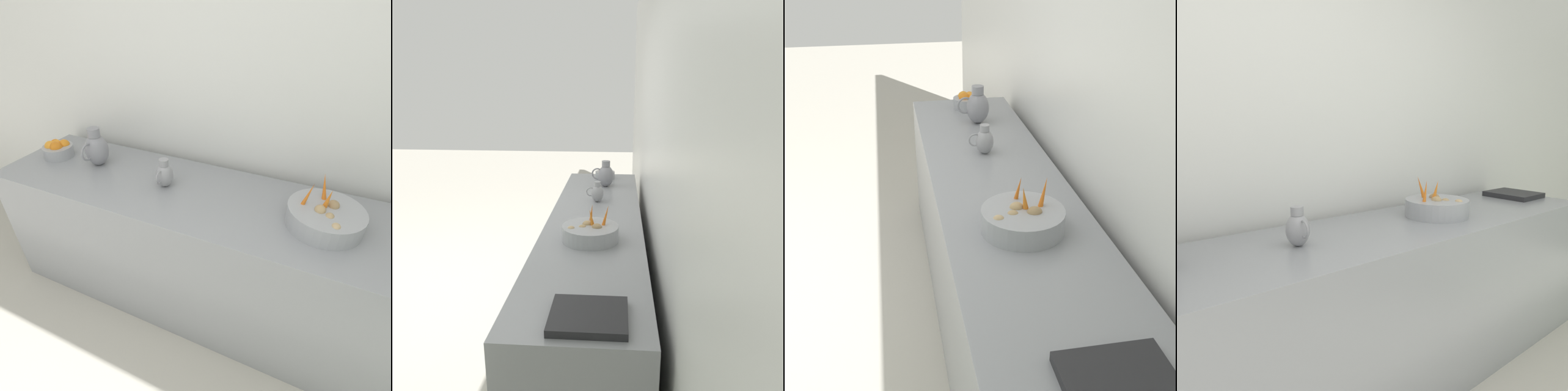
% 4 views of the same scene
% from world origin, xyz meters
% --- Properties ---
extents(tile_wall_left, '(0.10, 9.23, 3.00)m').
position_xyz_m(tile_wall_left, '(-1.95, 0.68, 1.50)').
color(tile_wall_left, white).
rests_on(tile_wall_left, ground_plane).
extents(prep_counter, '(0.70, 3.10, 0.90)m').
position_xyz_m(prep_counter, '(-1.49, 0.18, 0.45)').
color(prep_counter, gray).
rests_on(prep_counter, ground_plane).
extents(vegetable_colander, '(0.37, 0.37, 0.23)m').
position_xyz_m(vegetable_colander, '(-1.49, 0.60, 0.95)').
color(vegetable_colander, '#9EA0A5').
rests_on(vegetable_colander, prep_counter).
extents(metal_pitcher_short, '(0.15, 0.10, 0.17)m').
position_xyz_m(metal_pitcher_short, '(-1.48, -0.29, 0.98)').
color(metal_pitcher_short, '#939399').
rests_on(metal_pitcher_short, prep_counter).
extents(counter_sink_basin, '(0.34, 0.30, 0.04)m').
position_xyz_m(counter_sink_basin, '(-1.55, 1.53, 0.92)').
color(counter_sink_basin, '#232326').
rests_on(counter_sink_basin, prep_counter).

